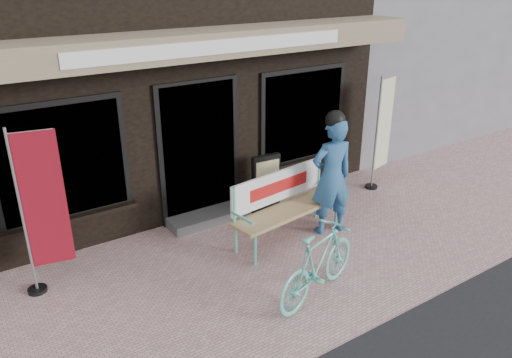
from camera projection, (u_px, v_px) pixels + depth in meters
ground at (273, 273)px, 6.52m from camera, size 70.00×70.00×0.00m
storefront at (120, 9)px, 9.16m from camera, size 7.00×6.77×6.00m
neighbor_right_near at (409, 2)px, 13.96m from camera, size 10.00×7.00×5.60m
bench at (284, 200)px, 7.21m from camera, size 1.90×0.72×1.00m
person at (332, 175)px, 7.22m from camera, size 0.72×0.54×1.88m
bicycle at (318, 264)px, 5.90m from camera, size 1.58×0.85×0.91m
nobori_red at (42, 209)px, 5.81m from camera, size 0.63×0.27×2.11m
nobori_cream at (382, 130)px, 8.79m from camera, size 0.60×0.27×2.03m
menu_stand at (266, 183)px, 8.01m from camera, size 0.49×0.14×0.97m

